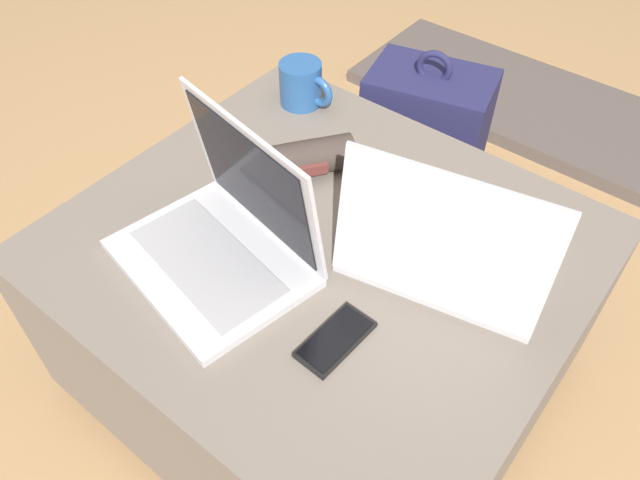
{
  "coord_description": "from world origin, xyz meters",
  "views": [
    {
      "loc": [
        0.48,
        -0.61,
        1.29
      ],
      "look_at": [
        0.04,
        -0.06,
        0.55
      ],
      "focal_mm": 35.0,
      "sensor_mm": 36.0,
      "label": 1
    }
  ],
  "objects_px": {
    "laptop_far": "(447,250)",
    "coffee_mug": "(302,84)",
    "laptop_near": "(225,235)",
    "cell_phone": "(335,339)",
    "backpack": "(422,156)",
    "wrist_brace": "(305,158)"
  },
  "relations": [
    {
      "from": "laptop_far",
      "to": "coffee_mug",
      "type": "height_order",
      "value": "laptop_far"
    },
    {
      "from": "laptop_near",
      "to": "cell_phone",
      "type": "xyz_separation_m",
      "value": [
        0.26,
        -0.02,
        -0.05
      ]
    },
    {
      "from": "backpack",
      "to": "wrist_brace",
      "type": "bearing_deg",
      "value": 72.44
    },
    {
      "from": "cell_phone",
      "to": "wrist_brace",
      "type": "xyz_separation_m",
      "value": [
        -0.29,
        0.28,
        0.03
      ]
    },
    {
      "from": "laptop_near",
      "to": "cell_phone",
      "type": "bearing_deg",
      "value": 5.56
    },
    {
      "from": "laptop_near",
      "to": "wrist_brace",
      "type": "xyz_separation_m",
      "value": [
        -0.04,
        0.26,
        -0.02
      ]
    },
    {
      "from": "laptop_near",
      "to": "wrist_brace",
      "type": "distance_m",
      "value": 0.26
    },
    {
      "from": "laptop_far",
      "to": "coffee_mug",
      "type": "relative_size",
      "value": 2.82
    },
    {
      "from": "laptop_near",
      "to": "cell_phone",
      "type": "height_order",
      "value": "laptop_near"
    },
    {
      "from": "laptop_near",
      "to": "backpack",
      "type": "relative_size",
      "value": 0.68
    },
    {
      "from": "laptop_far",
      "to": "cell_phone",
      "type": "relative_size",
      "value": 2.81
    },
    {
      "from": "laptop_near",
      "to": "backpack",
      "type": "xyz_separation_m",
      "value": [
        -0.01,
        0.71,
        -0.29
      ]
    },
    {
      "from": "laptop_near",
      "to": "backpack",
      "type": "distance_m",
      "value": 0.77
    },
    {
      "from": "laptop_far",
      "to": "backpack",
      "type": "xyz_separation_m",
      "value": [
        -0.32,
        0.5,
        -0.29
      ]
    },
    {
      "from": "laptop_far",
      "to": "cell_phone",
      "type": "height_order",
      "value": "laptop_far"
    },
    {
      "from": "wrist_brace",
      "to": "laptop_near",
      "type": "bearing_deg",
      "value": -82.07
    },
    {
      "from": "laptop_far",
      "to": "cell_phone",
      "type": "bearing_deg",
      "value": 64.45
    },
    {
      "from": "laptop_far",
      "to": "wrist_brace",
      "type": "xyz_separation_m",
      "value": [
        -0.35,
        0.05,
        -0.02
      ]
    },
    {
      "from": "cell_phone",
      "to": "wrist_brace",
      "type": "distance_m",
      "value": 0.41
    },
    {
      "from": "wrist_brace",
      "to": "coffee_mug",
      "type": "height_order",
      "value": "coffee_mug"
    },
    {
      "from": "laptop_near",
      "to": "backpack",
      "type": "bearing_deg",
      "value": 101.79
    },
    {
      "from": "coffee_mug",
      "to": "cell_phone",
      "type": "bearing_deg",
      "value": -45.87
    }
  ]
}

